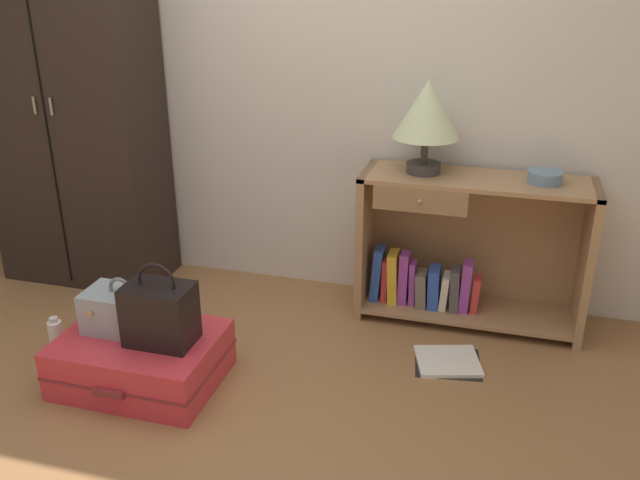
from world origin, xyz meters
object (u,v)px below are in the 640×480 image
at_px(handbag, 160,313).
at_px(open_book_on_floor, 448,362).
at_px(train_case, 123,311).
at_px(bowl, 545,177).
at_px(wardrobe, 70,97).
at_px(suitcase_large, 142,359).
at_px(bookshelf, 461,252).
at_px(table_lamp, 427,112).
at_px(bottle, 56,336).

height_order(handbag, open_book_on_floor, handbag).
bearing_deg(train_case, bowl, 28.24).
height_order(wardrobe, train_case, wardrobe).
relative_size(bowl, train_case, 0.50).
distance_m(wardrobe, train_case, 1.39).
distance_m(suitcase_large, open_book_on_floor, 1.41).
relative_size(suitcase_large, train_case, 2.13).
height_order(wardrobe, bookshelf, wardrobe).
bearing_deg(wardrobe, train_case, -49.54).
bearing_deg(suitcase_large, bookshelf, 37.23).
distance_m(table_lamp, open_book_on_floor, 1.19).
relative_size(suitcase_large, handbag, 1.86).
height_order(bookshelf, train_case, bookshelf).
distance_m(wardrobe, bookshelf, 2.27).
distance_m(wardrobe, bottle, 1.33).
xyz_separation_m(suitcase_large, open_book_on_floor, (1.31, 0.51, -0.11)).
height_order(wardrobe, suitcase_large, wardrobe).
bearing_deg(train_case, bottle, 172.02).
xyz_separation_m(suitcase_large, bottle, (-0.51, 0.10, -0.03)).
bearing_deg(bookshelf, suitcase_large, -142.77).
distance_m(bookshelf, suitcase_large, 1.65).
bearing_deg(bowl, table_lamp, 179.12).
distance_m(wardrobe, handbag, 1.53).
bearing_deg(bowl, bottle, -157.95).
xyz_separation_m(handbag, open_book_on_floor, (1.19, 0.52, -0.36)).
xyz_separation_m(wardrobe, table_lamp, (1.94, 0.05, 0.02)).
height_order(suitcase_large, train_case, train_case).
distance_m(wardrobe, open_book_on_floor, 2.44).
bearing_deg(bottle, train_case, -7.98).
height_order(wardrobe, table_lamp, wardrobe).
relative_size(wardrobe, train_case, 6.49).
xyz_separation_m(bowl, open_book_on_floor, (-0.35, -0.46, -0.80)).
relative_size(handbag, open_book_on_floor, 1.07).
relative_size(table_lamp, open_book_on_floor, 1.31).
xyz_separation_m(train_case, bottle, (-0.42, 0.06, -0.24)).
xyz_separation_m(wardrobe, suitcase_large, (0.86, -0.94, -0.94)).
bearing_deg(table_lamp, bookshelf, 0.28).
bearing_deg(table_lamp, suitcase_large, -137.64).
distance_m(bowl, bottle, 2.45).
bearing_deg(suitcase_large, handbag, -4.10).
distance_m(bowl, handbag, 1.88).
distance_m(table_lamp, bowl, 0.64).
distance_m(bookshelf, table_lamp, 0.74).
bearing_deg(suitcase_large, bowl, 30.52).
relative_size(suitcase_large, open_book_on_floor, 2.00).
xyz_separation_m(train_case, handbag, (0.21, -0.05, 0.04)).
height_order(table_lamp, bowl, table_lamp).
xyz_separation_m(bookshelf, suitcase_large, (-1.30, -0.99, -0.25)).
xyz_separation_m(bookshelf, table_lamp, (-0.22, -0.00, 0.71)).
distance_m(wardrobe, bowl, 2.53).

